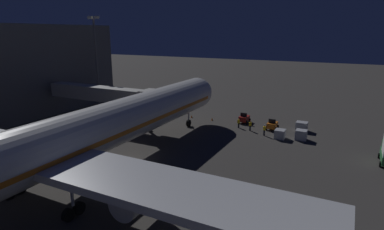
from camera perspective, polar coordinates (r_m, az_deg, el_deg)
name	(u,v)px	position (r m, az deg, el deg)	size (l,w,h in m)	color
ground_plane	(126,160)	(43.19, -11.74, -8.01)	(320.00, 320.00, 0.00)	#383533
airliner_at_gate	(49,149)	(33.87, -24.33, -5.54)	(53.25, 70.87, 19.47)	silver
jet_bridge	(111,95)	(58.71, -14.41, 3.54)	(24.34, 3.40, 7.09)	#9E9E99
apron_floodlight_mast	(96,56)	(73.93, -16.84, 10.11)	(2.90, 0.50, 19.71)	#59595E
baggage_tug_lead	(272,125)	(56.80, 14.22, -1.78)	(1.86, 2.32, 1.95)	orange
pushback_tug	(244,119)	(60.01, 9.35, -0.64)	(1.86, 2.42, 1.95)	maroon
baggage_container_near_belt	(301,135)	(52.75, 19.01, -3.40)	(1.68, 1.58, 1.58)	#B7BABF
baggage_container_mid_row	(280,134)	(52.41, 15.53, -3.31)	(1.55, 1.72, 1.45)	#B7BABF
baggage_container_far_row	(302,126)	(57.42, 19.10, -1.96)	(1.88, 1.64, 1.58)	#B7BABF
ground_crew_near_nose_gear	(239,123)	(56.63, 8.39, -1.36)	(0.40, 0.40, 1.70)	black
ground_crew_by_belt_loader	(264,130)	(53.11, 12.87, -2.58)	(0.40, 0.40, 1.83)	black
ground_crew_by_tug	(250,125)	(55.23, 10.41, -1.82)	(0.40, 0.40, 1.77)	black
traffic_cone_nose_port	(212,119)	(60.93, 3.63, -0.73)	(0.36, 0.36, 0.55)	orange
traffic_cone_nose_starboard	(192,116)	(62.75, -0.05, -0.24)	(0.36, 0.36, 0.55)	orange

